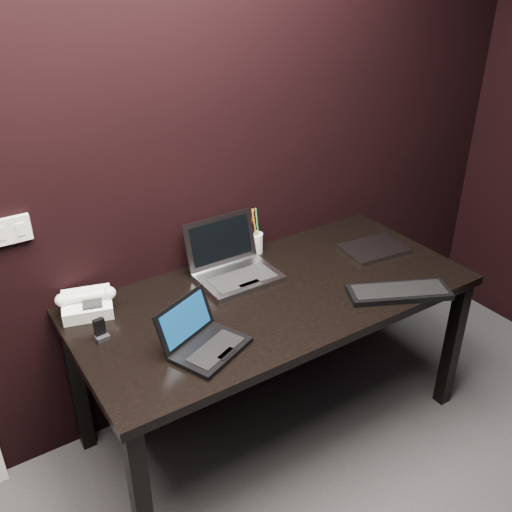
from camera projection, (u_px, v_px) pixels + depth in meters
wall_back at (160, 152)px, 2.30m from camera, size 4.00×0.00×4.00m
wall_switch at (10, 231)px, 2.08m from camera, size 0.15×0.02×0.10m
desk at (275, 308)px, 2.46m from camera, size 1.70×0.80×0.74m
netbook at (204, 341)px, 2.07m from camera, size 0.34×0.33×0.17m
silver_laptop at (234, 267)px, 2.52m from camera, size 0.34×0.31×0.24m
ext_keyboard at (399, 292)px, 2.40m from camera, size 0.45×0.32×0.03m
closed_laptop at (374, 249)px, 2.74m from camera, size 0.31×0.24×0.02m
desk_phone at (87, 304)px, 2.27m from camera, size 0.24×0.22×0.12m
mobile_phone at (101, 332)px, 2.12m from camera, size 0.05×0.05×0.08m
pen_cup at (255, 242)px, 2.71m from camera, size 0.09×0.09×0.23m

